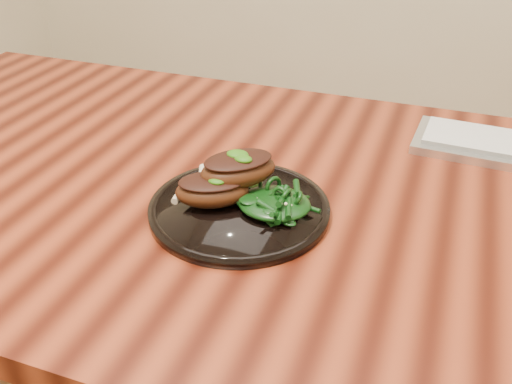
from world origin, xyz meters
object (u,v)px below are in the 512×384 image
Objects in this scene: plate at (239,208)px; lamb_chop_front at (212,189)px; desk at (254,231)px; greens_heap at (274,199)px.

lamb_chop_front is at bearing -166.09° from plate.
lamb_chop_front reaches higher than desk.
desk is 0.15m from greens_heap.
lamb_chop_front is (-0.03, -0.09, 0.12)m from desk.
plate is 0.05m from lamb_chop_front.
desk is 13.43× the size of lamb_chop_front.
lamb_chop_front reaches higher than greens_heap.
lamb_chop_front is at bearing -108.57° from desk.
lamb_chop_front is 0.09m from greens_heap.
greens_heap is (0.09, 0.01, -0.01)m from lamb_chop_front.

